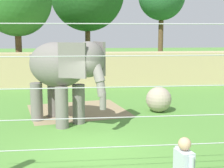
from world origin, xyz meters
TOP-DOWN VIEW (x-y plane):
  - ground_plane at (0.00, 0.00)m, footprint 120.00×120.00m
  - dirt_patch at (-0.50, 4.77)m, footprint 4.75×4.42m
  - embankment_wall at (0.00, 11.84)m, footprint 36.00×1.80m
  - elephant at (-1.06, 2.84)m, footprint 3.41×3.57m
  - enrichment_ball at (2.96, 4.20)m, footprint 1.09×1.09m
  - cable_fence at (0.00, -3.30)m, footprint 8.61×0.27m

SIDE VIEW (x-z plane):
  - ground_plane at x=0.00m, z-range 0.00..0.00m
  - dirt_patch at x=-0.50m, z-range 0.00..0.01m
  - enrichment_ball at x=2.96m, z-range 0.00..1.09m
  - embankment_wall at x=0.00m, z-range 0.00..2.09m
  - cable_fence at x=0.00m, z-range 0.01..3.72m
  - elephant at x=-1.06m, z-range 0.50..3.61m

